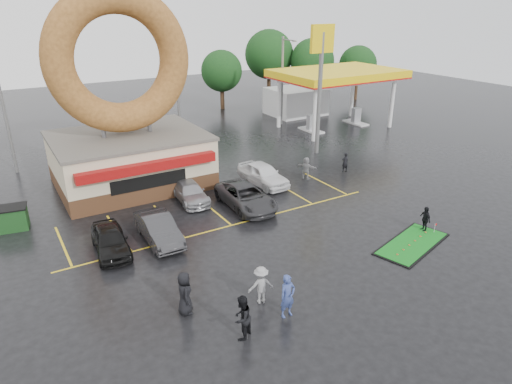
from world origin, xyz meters
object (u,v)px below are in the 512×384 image
car_white (263,174)px  person_blue (288,296)px  streetlight_right (283,79)px  person_cameraman (425,219)px  streetlight_left (4,111)px  car_dgrey (159,229)px  dumpster (11,219)px  putting_green (412,244)px  gas_station (318,87)px  donut_shop (126,124)px  shell_sign (321,66)px  streetlight_mid (178,91)px  car_silver (190,192)px  car_grey (246,197)px  car_black (110,240)px

car_white → person_blue: (-6.97, -13.20, 0.19)m
streetlight_right → person_cameraman: size_ratio=5.89×
streetlight_left → person_cameraman: 30.08m
car_dgrey → car_white: size_ratio=0.96×
dumpster → putting_green: bearing=-26.1°
gas_station → person_blue: gas_station is taller
donut_shop → person_blue: size_ratio=6.89×
shell_sign → donut_shop: bearing=176.5°
streetlight_left → dumpster: size_ratio=5.00×
streetlight_mid → person_cameraman: 24.71m
donut_shop → shell_sign: 16.29m
car_silver → person_blue: person_blue is taller
gas_station → person_cameraman: size_ratio=8.94×
gas_station → car_grey: (-17.99, -15.72, -2.97)m
shell_sign → streetlight_left: size_ratio=1.18×
gas_station → car_silver: gas_station is taller
donut_shop → car_dgrey: (-1.30, -9.14, -3.73)m
car_silver → dumpster: 10.63m
car_white → putting_green: 11.93m
car_black → car_silver: car_black is taller
car_grey → car_dgrey: bearing=-165.7°
gas_station → car_silver: bearing=-147.9°
dumpster → person_blue: bearing=-48.6°
car_black → streetlight_right: bearing=43.3°
streetlight_right → putting_green: size_ratio=1.68×
person_blue → person_cameraman: person_blue is taller
dumpster → putting_green: dumpster is taller
donut_shop → putting_green: (10.38, -16.65, -4.42)m
shell_sign → person_cameraman: 16.75m
person_blue → streetlight_right: bearing=53.7°
person_blue → car_white: bearing=59.3°
person_blue → car_dgrey: bearing=101.8°
donut_shop → streetlight_mid: 10.59m
streetlight_mid → car_silver: size_ratio=2.12×
person_cameraman → car_black: bearing=-97.2°
gas_station → car_dgrey: size_ratio=3.08×
car_dgrey → car_grey: 6.46m
person_cameraman → putting_green: (-1.80, -0.77, -0.72)m
streetlight_left → person_blue: 26.65m
car_dgrey → putting_green: (11.67, -7.50, -0.69)m
gas_station → car_black: gas_station is taller
streetlight_right → person_cameraman: streetlight_right is taller
person_blue → putting_green: person_blue is taller
gas_station → car_dgrey: gas_station is taller
car_black → person_blue: person_blue is taller
shell_sign → car_black: bearing=-157.9°
streetlight_mid → car_black: 20.59m
streetlight_left → car_dgrey: (5.70, -16.09, -4.05)m
gas_station → car_white: bearing=-139.2°
gas_station → streetlight_right: bearing=166.3°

